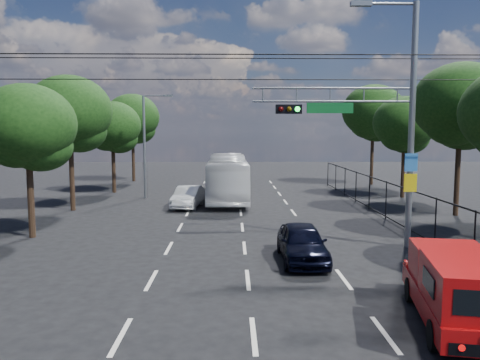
{
  "coord_description": "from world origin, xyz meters",
  "views": [
    {
      "loc": [
        -0.48,
        -10.16,
        4.61
      ],
      "look_at": [
        -0.19,
        7.13,
        2.8
      ],
      "focal_mm": 35.0,
      "sensor_mm": 36.0,
      "label": 1
    }
  ],
  "objects_px": {
    "navy_hatchback": "(302,243)",
    "red_pickup": "(459,287)",
    "white_van": "(188,197)",
    "white_bus": "(227,177)",
    "signal_mast": "(381,115)"
  },
  "relations": [
    {
      "from": "navy_hatchback",
      "to": "white_van",
      "type": "distance_m",
      "value": 12.94
    },
    {
      "from": "red_pickup",
      "to": "white_bus",
      "type": "distance_m",
      "value": 21.75
    },
    {
      "from": "signal_mast",
      "to": "white_bus",
      "type": "distance_m",
      "value": 15.17
    },
    {
      "from": "red_pickup",
      "to": "white_bus",
      "type": "relative_size",
      "value": 0.47
    },
    {
      "from": "navy_hatchback",
      "to": "white_van",
      "type": "bearing_deg",
      "value": 113.48
    },
    {
      "from": "navy_hatchback",
      "to": "white_bus",
      "type": "relative_size",
      "value": 0.36
    },
    {
      "from": "red_pickup",
      "to": "white_bus",
      "type": "xyz_separation_m",
      "value": [
        -5.64,
        20.99,
        0.55
      ]
    },
    {
      "from": "white_bus",
      "to": "white_van",
      "type": "distance_m",
      "value": 4.24
    },
    {
      "from": "red_pickup",
      "to": "white_bus",
      "type": "height_order",
      "value": "white_bus"
    },
    {
      "from": "white_van",
      "to": "red_pickup",
      "type": "bearing_deg",
      "value": -58.41
    },
    {
      "from": "red_pickup",
      "to": "navy_hatchback",
      "type": "bearing_deg",
      "value": 116.42
    },
    {
      "from": "red_pickup",
      "to": "white_van",
      "type": "bearing_deg",
      "value": 114.45
    },
    {
      "from": "navy_hatchback",
      "to": "red_pickup",
      "type": "bearing_deg",
      "value": -63.59
    },
    {
      "from": "navy_hatchback",
      "to": "white_van",
      "type": "relative_size",
      "value": 1.0
    },
    {
      "from": "signal_mast",
      "to": "white_van",
      "type": "relative_size",
      "value": 2.43
    }
  ]
}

